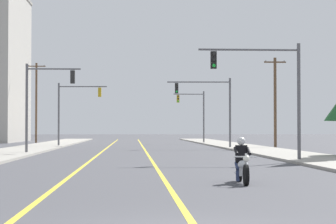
{
  "coord_description": "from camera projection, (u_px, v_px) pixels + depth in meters",
  "views": [
    {
      "loc": [
        -0.84,
        -10.1,
        1.71
      ],
      "look_at": [
        1.06,
        22.94,
        2.6
      ],
      "focal_mm": 68.11,
      "sensor_mm": 36.0,
      "label": 1
    }
  ],
  "objects": [
    {
      "name": "lane_stripe_center",
      "position": [
        144.0,
        149.0,
        55.01
      ],
      "size": [
        0.16,
        100.0,
        0.01
      ],
      "primitive_type": "cube",
      "color": "yellow",
      "rests_on": "ground"
    },
    {
      "name": "lane_stripe_left",
      "position": [
        106.0,
        149.0,
        54.82
      ],
      "size": [
        0.16,
        100.0,
        0.01
      ],
      "primitive_type": "cube",
      "color": "yellow",
      "rests_on": "ground"
    },
    {
      "name": "sidewalk_kerb_right",
      "position": [
        260.0,
        150.0,
        50.54
      ],
      "size": [
        4.4,
        110.0,
        0.14
      ],
      "primitive_type": "cube",
      "color": "#9E998E",
      "rests_on": "ground"
    },
    {
      "name": "sidewalk_kerb_left",
      "position": [
        22.0,
        150.0,
        49.47
      ],
      "size": [
        4.4,
        110.0,
        0.14
      ],
      "primitive_type": "cube",
      "color": "#9E998E",
      "rests_on": "ground"
    },
    {
      "name": "motorcycle_with_rider",
      "position": [
        242.0,
        165.0,
        20.1
      ],
      "size": [
        0.7,
        2.19,
        1.46
      ],
      "color": "black",
      "rests_on": "ground"
    },
    {
      "name": "traffic_signal_near_right",
      "position": [
        270.0,
        83.0,
        33.14
      ],
      "size": [
        5.36,
        0.37,
        6.2
      ],
      "color": "#56565B",
      "rests_on": "ground"
    },
    {
      "name": "traffic_signal_near_left",
      "position": [
        42.0,
        95.0,
        43.64
      ],
      "size": [
        3.77,
        0.37,
        6.2
      ],
      "color": "#56565B",
      "rests_on": "ground"
    },
    {
      "name": "traffic_signal_mid_right",
      "position": [
        211.0,
        101.0,
        55.8
      ],
      "size": [
        5.61,
        0.41,
        6.2
      ],
      "color": "#56565B",
      "rests_on": "ground"
    },
    {
      "name": "traffic_signal_mid_left",
      "position": [
        73.0,
        105.0,
        61.79
      ],
      "size": [
        4.76,
        0.45,
        6.2
      ],
      "color": "#56565B",
      "rests_on": "ground"
    },
    {
      "name": "traffic_signal_far_right",
      "position": [
        195.0,
        110.0,
        75.21
      ],
      "size": [
        3.7,
        0.52,
        6.2
      ],
      "color": "#56565B",
      "rests_on": "ground"
    },
    {
      "name": "utility_pole_right_far",
      "position": [
        275.0,
        101.0,
        57.37
      ],
      "size": [
        1.99,
        0.26,
        8.17
      ],
      "color": "brown",
      "rests_on": "ground"
    },
    {
      "name": "utility_pole_left_far",
      "position": [
        36.0,
        101.0,
        80.11
      ],
      "size": [
        2.29,
        0.26,
        10.05
      ],
      "color": "brown",
      "rests_on": "ground"
    }
  ]
}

